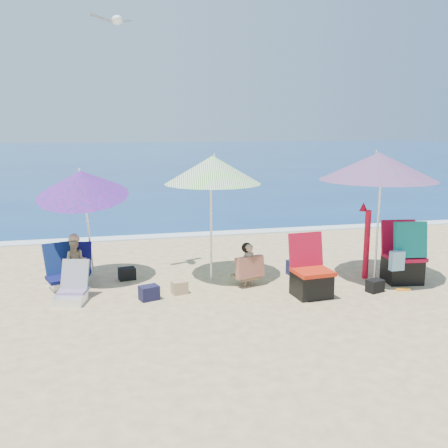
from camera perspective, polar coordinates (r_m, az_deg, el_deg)
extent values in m
plane|color=#D8BC84|center=(8.32, 3.64, -8.67)|extent=(120.00, 120.00, 0.00)
cube|color=navy|center=(52.61, -10.84, 7.81)|extent=(120.00, 80.00, 0.12)
cube|color=white|center=(13.09, -2.84, -1.21)|extent=(120.00, 0.50, 0.04)
cylinder|color=white|center=(9.37, 17.27, 0.10)|extent=(0.05, 0.05, 2.21)
cone|color=#CD1B4B|center=(9.31, 17.34, 6.34)|extent=(2.38, 2.38, 0.50)
cylinder|color=white|center=(9.36, 17.11, 7.73)|extent=(0.04, 0.04, 0.13)
cylinder|color=white|center=(9.09, -1.50, 0.07)|extent=(0.05, 0.05, 2.14)
cone|color=#39A218|center=(8.97, -1.31, 6.25)|extent=(2.00, 2.00, 0.51)
cylinder|color=white|center=(8.97, -1.11, 7.69)|extent=(0.04, 0.04, 0.14)
cylinder|color=white|center=(9.52, -15.33, -0.62)|extent=(0.12, 0.49, 1.83)
cone|color=#A6178F|center=(9.17, -16.04, 4.53)|extent=(1.90, 1.95, 0.85)
cylinder|color=white|center=(9.12, -16.29, 5.80)|extent=(0.04, 0.07, 0.13)
cylinder|color=red|center=(9.63, 16.08, -2.29)|extent=(0.13, 0.13, 1.30)
cone|color=#AA0C23|center=(9.58, 15.75, 1.94)|extent=(0.18, 0.18, 0.16)
cube|color=#0D1149|center=(9.23, -18.01, -5.96)|extent=(0.65, 0.61, 0.06)
cube|color=#0D1E4B|center=(9.46, -18.42, -3.78)|extent=(0.60, 0.46, 0.56)
cube|color=white|center=(9.38, -17.70, -6.34)|extent=(0.67, 0.64, 0.17)
cube|color=#DB4D61|center=(8.60, -16.93, -7.34)|extent=(0.53, 0.49, 0.05)
cube|color=#C25644|center=(8.67, -16.75, -5.52)|extent=(0.50, 0.36, 0.48)
cube|color=white|center=(8.48, -17.24, -8.26)|extent=(0.55, 0.51, 0.14)
cube|color=red|center=(8.38, 10.18, -5.44)|extent=(0.64, 0.58, 0.06)
cube|color=#A00B24|center=(8.56, 9.38, -2.97)|extent=(0.61, 0.22, 0.60)
cube|color=black|center=(8.52, 10.01, -6.81)|extent=(0.62, 0.56, 0.43)
cube|color=#AD0C2B|center=(9.63, 20.02, -3.60)|extent=(0.71, 0.65, 0.07)
cube|color=#A10B29|center=(9.81, 19.41, -1.39)|extent=(0.65, 0.26, 0.64)
cube|color=black|center=(9.72, 19.80, -4.99)|extent=(0.68, 0.62, 0.45)
cube|color=#0A8179|center=(9.36, 20.64, -1.69)|extent=(0.59, 0.27, 0.65)
cube|color=#7EB5CA|center=(9.20, 19.26, -4.01)|extent=(0.25, 0.12, 0.34)
imported|color=tan|center=(8.89, 2.81, -4.74)|extent=(0.32, 0.26, 0.77)
cube|color=#2A0E67|center=(9.02, 2.54, -6.04)|extent=(0.52, 0.48, 0.05)
cube|color=#4B1071|center=(8.87, 2.98, -4.96)|extent=(0.56, 0.33, 0.39)
sphere|color=black|center=(8.88, 2.63, -2.74)|extent=(0.19, 0.19, 0.19)
imported|color=tan|center=(9.39, -16.67, -4.17)|extent=(0.44, 0.37, 0.82)
cube|color=#0B1040|center=(9.39, -16.73, -5.66)|extent=(0.56, 0.51, 0.06)
cube|color=#0C0C47|center=(9.58, -16.53, -3.63)|extent=(0.54, 0.36, 0.53)
sphere|color=tan|center=(9.37, -16.87, -1.66)|extent=(0.20, 0.20, 0.20)
cube|color=#171733|center=(8.35, -8.61, -7.83)|extent=(0.36, 0.30, 0.24)
cube|color=black|center=(9.49, -11.09, -5.63)|extent=(0.33, 0.27, 0.22)
cube|color=tan|center=(8.58, -5.14, -7.29)|extent=(0.29, 0.24, 0.22)
cube|color=#1A1B39|center=(9.72, 8.49, -4.96)|extent=(0.43, 0.37, 0.28)
cube|color=black|center=(9.03, 16.98, -6.82)|extent=(0.33, 0.27, 0.22)
cube|color=orange|center=(9.29, 19.86, -7.09)|extent=(0.24, 0.13, 0.03)
ellipsoid|color=white|center=(9.38, -12.18, 21.94)|extent=(0.32, 0.42, 0.15)
cube|color=gray|center=(9.35, -14.05, 22.04)|extent=(0.39, 0.24, 0.08)
cube|color=gray|center=(9.59, -11.74, 21.85)|extent=(0.39, 0.24, 0.08)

